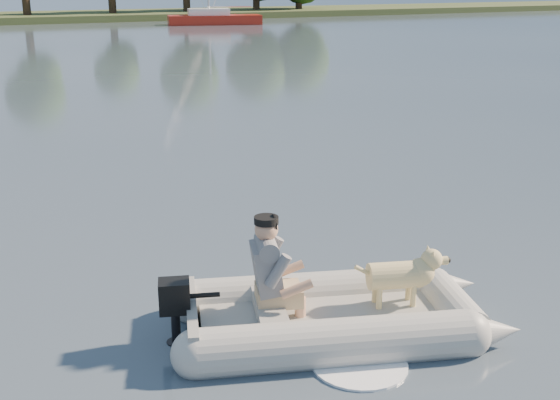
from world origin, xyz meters
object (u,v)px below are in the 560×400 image
man (269,265)px  sailboat (214,19)px  dinghy (336,279)px  dog (395,280)px

man → sailboat: sailboat is taller
man → sailboat: (18.31, 50.14, -0.36)m
dinghy → man: man is taller
dinghy → man: (-0.69, 0.27, 0.19)m
man → dog: size_ratio=1.16×
sailboat → dinghy: bearing=-95.7°
man → dog: bearing=0.0°
dinghy → sailboat: (17.61, 50.41, -0.17)m
dinghy → dog: 0.69m
dinghy → man: 0.77m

